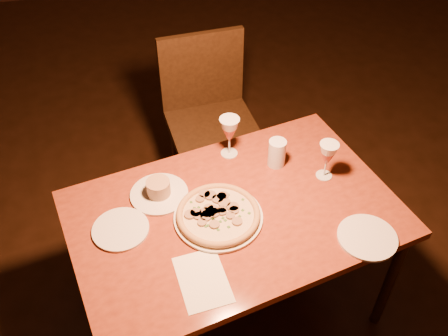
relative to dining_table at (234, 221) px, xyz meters
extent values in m
plane|color=black|center=(0.08, 0.25, -0.62)|extent=(7.00, 7.00, 0.00)
cube|color=#93391F|center=(0.00, 0.00, 0.04)|extent=(1.41, 1.06, 0.04)
cylinder|color=black|center=(-0.64, 0.23, -0.30)|extent=(0.05, 0.05, 0.65)
cylinder|color=black|center=(0.64, -0.23, -0.30)|extent=(0.05, 0.05, 0.65)
cylinder|color=black|center=(0.50, 0.47, -0.30)|extent=(0.05, 0.05, 0.65)
cube|color=black|center=(0.07, 0.76, -0.14)|extent=(0.48, 0.48, 0.04)
cube|color=black|center=(0.06, 0.97, 0.10)|extent=(0.45, 0.06, 0.43)
cylinder|color=black|center=(-0.09, 0.57, -0.39)|extent=(0.04, 0.04, 0.46)
cylinder|color=black|center=(-0.12, 0.93, -0.39)|extent=(0.04, 0.04, 0.46)
cylinder|color=black|center=(0.27, 0.60, -0.39)|extent=(0.04, 0.04, 0.46)
cylinder|color=black|center=(0.24, 0.96, -0.39)|extent=(0.04, 0.04, 0.46)
cylinder|color=silver|center=(-0.07, -0.02, 0.07)|extent=(0.35, 0.35, 0.01)
cylinder|color=beige|center=(-0.07, -0.02, 0.08)|extent=(0.32, 0.32, 0.01)
torus|color=tan|center=(-0.07, -0.02, 0.09)|extent=(0.33, 0.33, 0.03)
cylinder|color=silver|center=(-0.28, 0.16, 0.07)|extent=(0.24, 0.24, 0.01)
cylinder|color=#A27B5C|center=(-0.28, 0.16, 0.10)|extent=(0.10, 0.10, 0.06)
cylinder|color=silver|center=(0.24, 0.23, 0.12)|extent=(0.08, 0.08, 0.13)
cylinder|color=silver|center=(-0.45, 0.00, 0.07)|extent=(0.22, 0.22, 0.01)
cylinder|color=silver|center=(0.45, -0.24, 0.07)|extent=(0.22, 0.22, 0.01)
cube|color=white|center=(-0.18, -0.28, 0.06)|extent=(0.19, 0.25, 0.00)
camera|label=1|loc=(-0.33, -1.27, 1.53)|focal=40.00mm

